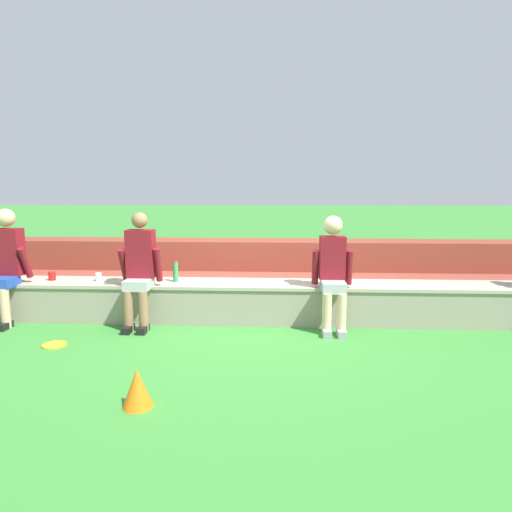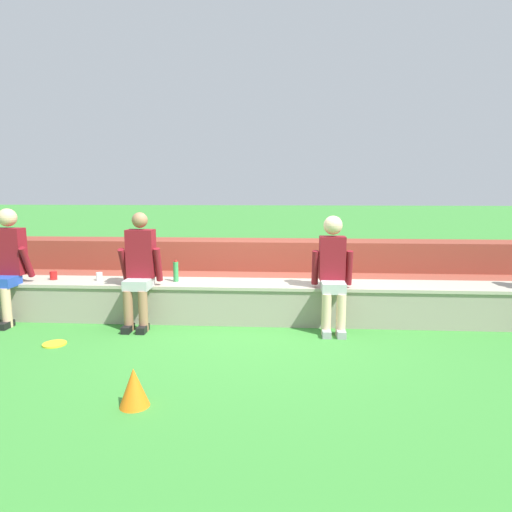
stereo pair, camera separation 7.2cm
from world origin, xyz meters
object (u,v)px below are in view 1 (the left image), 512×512
at_px(plastic_cup_right_end, 52,276).
at_px(plastic_cup_middle, 99,277).
at_px(water_bottle_mid_left, 176,272).
at_px(person_left_of_center, 139,268).
at_px(frisbee, 54,345).
at_px(sports_cone, 137,388).
at_px(person_far_left, 5,263).
at_px(person_center, 333,270).

distance_m(plastic_cup_right_end, plastic_cup_middle, 0.63).
bearing_deg(water_bottle_mid_left, person_left_of_center, -136.76).
height_order(frisbee, sports_cone, sports_cone).
bearing_deg(plastic_cup_right_end, person_far_left, -147.48).
relative_size(person_far_left, frisbee, 5.73).
bearing_deg(person_far_left, person_left_of_center, -2.27).
relative_size(water_bottle_mid_left, plastic_cup_right_end, 2.51).
xyz_separation_m(person_center, plastic_cup_middle, (-2.99, 0.32, -0.18)).
distance_m(person_center, plastic_cup_right_end, 3.64).
height_order(person_far_left, person_left_of_center, person_far_left).
distance_m(person_left_of_center, person_center, 2.33).
xyz_separation_m(person_left_of_center, person_center, (2.33, 0.02, -0.00)).
relative_size(person_center, plastic_cup_right_end, 12.36).
distance_m(person_far_left, sports_cone, 3.17).
relative_size(person_far_left, water_bottle_mid_left, 5.18).
xyz_separation_m(person_far_left, sports_cone, (2.32, -2.08, -0.62)).
bearing_deg(sports_cone, water_bottle_mid_left, 95.74).
bearing_deg(plastic_cup_middle, sports_cone, -61.91).
bearing_deg(frisbee, person_center, 13.50).
xyz_separation_m(person_far_left, person_center, (4.05, -0.05, -0.04)).
bearing_deg(person_far_left, person_center, -0.75).
bearing_deg(person_center, plastic_cup_right_end, 174.74).
bearing_deg(person_left_of_center, water_bottle_mid_left, 43.24).
xyz_separation_m(plastic_cup_right_end, plastic_cup_middle, (0.63, -0.01, -0.00)).
bearing_deg(person_left_of_center, sports_cone, -73.46).
xyz_separation_m(plastic_cup_middle, sports_cone, (1.25, -2.34, -0.39)).
bearing_deg(plastic_cup_right_end, plastic_cup_middle, -1.27).
height_order(person_center, frisbee, person_center).
xyz_separation_m(plastic_cup_middle, frisbee, (-0.08, -1.06, -0.54)).
relative_size(person_far_left, person_center, 1.05).
distance_m(water_bottle_mid_left, frisbee, 1.65).
bearing_deg(sports_cone, plastic_cup_middle, 118.09).
distance_m(person_left_of_center, sports_cone, 2.18).
bearing_deg(plastic_cup_right_end, frisbee, -63.02).
height_order(person_far_left, water_bottle_mid_left, person_far_left).
relative_size(person_left_of_center, sports_cone, 4.52).
relative_size(plastic_cup_middle, sports_cone, 0.34).
xyz_separation_m(person_center, water_bottle_mid_left, (-1.97, 0.32, -0.10)).
bearing_deg(plastic_cup_middle, person_left_of_center, -27.05).
bearing_deg(person_left_of_center, person_far_left, 177.73).
relative_size(person_center, frisbee, 5.44).
bearing_deg(water_bottle_mid_left, frisbee, -135.97).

